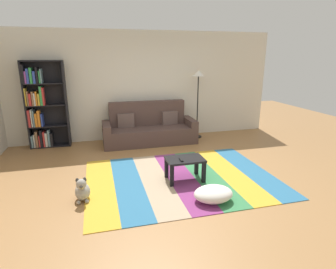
% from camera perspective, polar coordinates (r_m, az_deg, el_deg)
% --- Properties ---
extents(ground_plane, '(14.00, 14.00, 0.00)m').
position_cam_1_polar(ground_plane, '(5.09, 0.73, -8.24)').
color(ground_plane, '#9E7042').
extents(back_wall, '(6.80, 0.10, 2.70)m').
position_cam_1_polar(back_wall, '(7.17, -4.78, 10.04)').
color(back_wall, silver).
rests_on(back_wall, ground_plane).
extents(rug, '(3.27, 2.45, 0.01)m').
position_cam_1_polar(rug, '(4.94, 2.76, -9.03)').
color(rug, gold).
rests_on(rug, ground_plane).
extents(couch, '(2.26, 0.80, 1.00)m').
position_cam_1_polar(couch, '(6.84, -3.93, 1.12)').
color(couch, '#4C3833').
rests_on(couch, ground_plane).
extents(bookshelf, '(0.90, 0.28, 2.00)m').
position_cam_1_polar(bookshelf, '(6.98, -24.68, 5.17)').
color(bookshelf, black).
rests_on(bookshelf, ground_plane).
extents(coffee_table, '(0.64, 0.43, 0.40)m').
position_cam_1_polar(coffee_table, '(4.75, 3.52, -5.92)').
color(coffee_table, black).
rests_on(coffee_table, rug).
extents(pouf, '(0.59, 0.45, 0.22)m').
position_cam_1_polar(pouf, '(4.22, 9.38, -12.07)').
color(pouf, white).
rests_on(pouf, rug).
extents(dog, '(0.22, 0.35, 0.40)m').
position_cam_1_polar(dog, '(4.37, -17.35, -11.03)').
color(dog, '#9E998E').
rests_on(dog, ground_plane).
extents(standing_lamp, '(0.32, 0.32, 1.74)m').
position_cam_1_polar(standing_lamp, '(7.12, 6.30, 10.79)').
color(standing_lamp, black).
rests_on(standing_lamp, ground_plane).
extents(tv_remote, '(0.05, 0.15, 0.02)m').
position_cam_1_polar(tv_remote, '(4.63, 2.75, -5.25)').
color(tv_remote, black).
rests_on(tv_remote, coffee_table).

